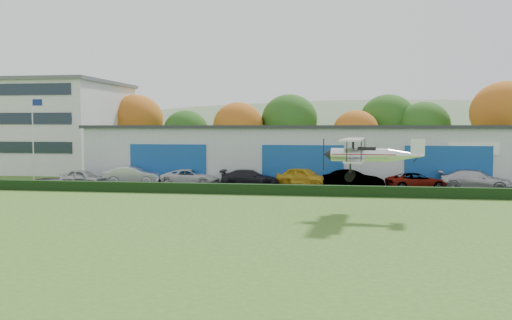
# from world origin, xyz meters

# --- Properties ---
(ground) EXTENTS (300.00, 300.00, 0.00)m
(ground) POSITION_xyz_m (0.00, 0.00, 0.00)
(ground) COLOR #34631F
(ground) RESTS_ON ground
(apron) EXTENTS (48.00, 9.00, 0.05)m
(apron) POSITION_xyz_m (3.00, 21.00, 0.03)
(apron) COLOR black
(apron) RESTS_ON ground
(hedge) EXTENTS (46.00, 0.60, 0.80)m
(hedge) POSITION_xyz_m (3.00, 16.20, 0.40)
(hedge) COLOR black
(hedge) RESTS_ON ground
(hangar) EXTENTS (40.60, 12.60, 5.30)m
(hangar) POSITION_xyz_m (5.00, 27.98, 2.66)
(hangar) COLOR #B2B7BC
(hangar) RESTS_ON ground
(office_block) EXTENTS (20.60, 15.60, 10.40)m
(office_block) POSITION_xyz_m (-28.00, 35.00, 5.21)
(office_block) COLOR silver
(office_block) RESTS_ON ground
(flagpole) EXTENTS (1.05, 0.10, 8.00)m
(flagpole) POSITION_xyz_m (-19.88, 22.00, 4.78)
(flagpole) COLOR silver
(flagpole) RESTS_ON ground
(tree_belt) EXTENTS (75.70, 13.22, 10.12)m
(tree_belt) POSITION_xyz_m (0.85, 40.62, 5.61)
(tree_belt) COLOR #3D2614
(tree_belt) RESTS_ON ground
(distant_hills) EXTENTS (430.00, 196.00, 56.00)m
(distant_hills) POSITION_xyz_m (-4.38, 140.00, -13.05)
(distant_hills) COLOR #4C6642
(distant_hills) RESTS_ON ground
(car_0) EXTENTS (4.35, 2.32, 1.41)m
(car_0) POSITION_xyz_m (-13.83, 19.49, 0.75)
(car_0) COLOR silver
(car_0) RESTS_ON apron
(car_1) EXTENTS (5.09, 2.29, 1.62)m
(car_1) POSITION_xyz_m (-9.86, 20.83, 0.86)
(car_1) COLOR silver
(car_1) RESTS_ON apron
(car_2) EXTENTS (5.04, 2.39, 1.39)m
(car_2) POSITION_xyz_m (-4.81, 21.34, 0.75)
(car_2) COLOR silver
(car_2) RESTS_ON apron
(car_3) EXTENTS (5.04, 2.20, 1.44)m
(car_3) POSITION_xyz_m (0.54, 21.10, 0.77)
(car_3) COLOR black
(car_3) RESTS_ON apron
(car_4) EXTENTS (5.24, 3.77, 1.66)m
(car_4) POSITION_xyz_m (5.15, 21.64, 0.88)
(car_4) COLOR gold
(car_4) RESTS_ON apron
(car_5) EXTENTS (5.04, 2.33, 1.60)m
(car_5) POSITION_xyz_m (9.26, 20.15, 0.85)
(car_5) COLOR gray
(car_5) RESTS_ON apron
(car_6) EXTENTS (5.29, 3.57, 1.35)m
(car_6) POSITION_xyz_m (14.35, 20.92, 0.72)
(car_6) COLOR gray
(car_6) RESTS_ON apron
(car_7) EXTENTS (6.05, 3.71, 1.64)m
(car_7) POSITION_xyz_m (19.03, 21.18, 0.87)
(car_7) COLOR silver
(car_7) RESTS_ON apron
(biplane) EXTENTS (5.70, 6.55, 2.44)m
(biplane) POSITION_xyz_m (9.77, 7.30, 3.65)
(biplane) COLOR silver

